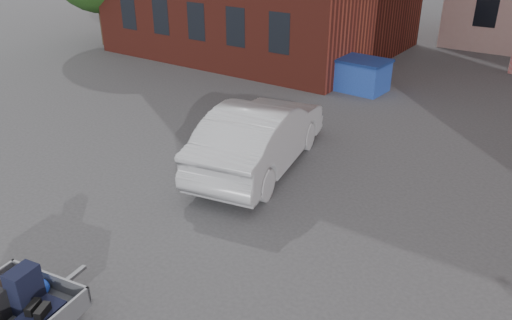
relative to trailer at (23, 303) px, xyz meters
The scene contains 4 objects.
ground 5.06m from the trailer, 74.80° to the left, with size 120.00×120.00×0.00m, color #38383A.
trailer is the anchor object (origin of this frame).
dumpster 14.23m from the trailer, 95.49° to the left, with size 2.89×1.62×1.18m.
silver_car 6.83m from the trailer, 93.29° to the left, with size 1.81×5.18×1.71m, color #AAACB2.
Camera 1 is at (4.82, -7.57, 5.75)m, focal length 35.00 mm.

